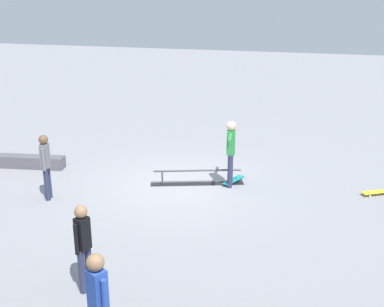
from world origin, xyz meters
TOP-DOWN VIEW (x-y plane):
  - ground_plane at (0.00, 0.00)m, footprint 60.00×60.00m
  - grind_rail at (-0.46, -0.13)m, footprint 2.37×1.00m
  - skate_ledge at (4.42, -0.04)m, footprint 1.97×0.67m
  - skater_main at (-1.31, -0.23)m, footprint 0.26×1.38m
  - skateboard_main at (-1.36, -0.47)m, footprint 0.48×0.82m
  - bystander_blue_shirt at (-0.92, 6.38)m, footprint 0.37×0.28m
  - bystander_grey_shirt at (2.74, 1.75)m, footprint 0.24×0.37m
  - bystander_black_shirt at (0.08, 4.91)m, footprint 0.24×0.35m
  - loose_skateboard_yellow at (-4.92, -0.67)m, footprint 0.79×0.58m

SIDE VIEW (x-z plane):
  - ground_plane at x=0.00m, z-range 0.00..0.00m
  - skateboard_main at x=-1.36m, z-range 0.03..0.12m
  - loose_skateboard_yellow at x=-4.92m, z-range 0.03..0.12m
  - skate_ledge at x=4.42m, z-range 0.00..0.34m
  - grind_rail at x=-0.46m, z-range -0.03..0.37m
  - bystander_black_shirt at x=0.08m, z-range 0.10..1.65m
  - bystander_grey_shirt at x=2.74m, z-range 0.10..1.71m
  - bystander_blue_shirt at x=-0.92m, z-range 0.11..1.78m
  - skater_main at x=-1.31m, z-range 0.14..1.86m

